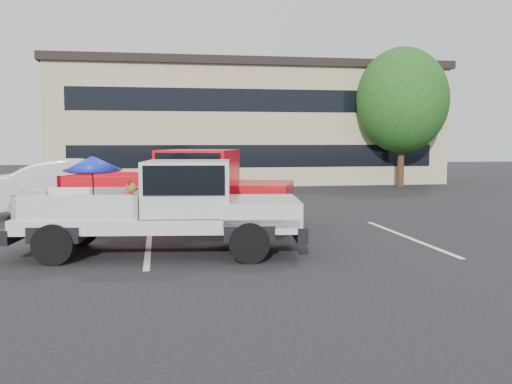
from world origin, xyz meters
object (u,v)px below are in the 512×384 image
(tree_back, at_px, (302,105))
(silver_sedan, at_px, (86,187))
(red_pickup, at_px, (192,185))
(tree_right, at_px, (402,100))
(silver_pickup, at_px, (177,202))

(tree_back, height_order, silver_sedan, tree_back)
(tree_back, relative_size, red_pickup, 1.09)
(red_pickup, bearing_deg, tree_right, 65.55)
(tree_right, distance_m, tree_back, 8.55)
(tree_back, bearing_deg, silver_pickup, -110.06)
(tree_right, xyz_separation_m, silver_pickup, (-11.42, -15.05, -3.16))
(red_pickup, relative_size, silver_sedan, 1.25)
(silver_pickup, height_order, red_pickup, silver_pickup)
(silver_pickup, relative_size, red_pickup, 0.90)
(tree_right, relative_size, red_pickup, 1.04)
(tree_right, height_order, silver_pickup, tree_right)
(silver_pickup, relative_size, silver_sedan, 1.13)
(tree_right, xyz_separation_m, tree_back, (-3.00, 8.00, 0.20))
(tree_right, xyz_separation_m, silver_sedan, (-13.93, -8.68, -3.35))
(red_pickup, xyz_separation_m, silver_sedan, (-3.02, 2.95, -0.25))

